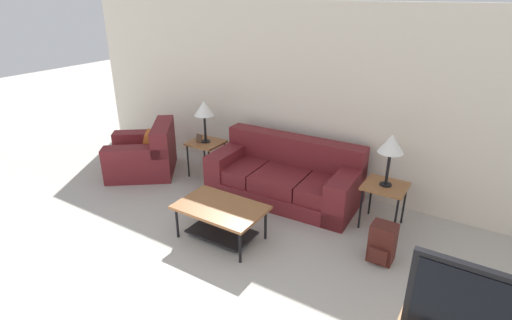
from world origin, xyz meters
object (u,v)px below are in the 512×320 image
Objects in this scene: couch at (285,178)px; table_lamp_left at (204,109)px; side_table_right at (385,190)px; side_table_left at (206,146)px; backpack at (382,243)px; television at (496,318)px; coffee_table at (221,215)px; armchair at (145,155)px; table_lamp_right at (391,145)px.

couch is 1.59m from table_lamp_left.
table_lamp_left is at bearing -180.00° from side_table_right.
couch is at bearing 1.30° from side_table_left.
couch is at bearing 155.45° from backpack.
couch is at bearing 138.64° from television.
backpack reaches higher than coffee_table.
side_table_left is at bearing 166.84° from backpack.
table_lamp_right reaches higher than armchair.
side_table_right is at bearing 118.22° from television.
armchair is 1.40× the size of television.
television is (3.97, -2.25, -0.09)m from table_lamp_left.
side_table_left is (0.92, 0.43, 0.22)m from armchair.
television is at bearing -57.18° from backpack.
side_table_right is (1.52, 1.28, 0.18)m from coffee_table.
couch is 1.74m from backpack.
armchair is 2.33m from coffee_table.
armchair reaches higher than backpack.
couch is 3.25× the size of table_lamp_left.
television is 2.01m from backpack.
table_lamp_left is (-1.38, -0.03, 0.79)m from couch.
television is (4.89, -1.82, 0.71)m from armchair.
television is at bearing -20.40° from armchair.
backpack is (1.59, -0.72, -0.08)m from couch.
television reaches higher than armchair.
television is (3.97, -2.25, 0.49)m from side_table_left.
armchair reaches higher than side_table_left.
armchair is 1.35× the size of coffee_table.
side_table_right is 0.87× the size of table_lamp_left.
table_lamp_left reaches higher than backpack.
table_lamp_left reaches higher than side_table_right.
coffee_table is at bearing 160.51° from television.
side_table_left is at bearing 104.04° from table_lamp_left.
armchair is at bearing 158.47° from coffee_table.
side_table_right is at bearing 6.64° from armchair.
armchair is (-2.30, -0.46, -0.01)m from couch.
armchair is at bearing -168.68° from couch.
table_lamp_right is (3.68, 0.43, 0.80)m from armchair.
side_table_right is at bearing 40.27° from coffee_table.
backpack is at bearing -24.55° from couch.
side_table_left is at bearing -178.70° from couch.
television is (2.59, -2.28, 0.70)m from couch.
couch reaches higher than coffee_table.
armchair is 3.14× the size of backpack.
television reaches higher than table_lamp_left.
coffee_table is 2.32× the size of backpack.
table_lamp_right is at bearing 118.22° from television.
side_table_right is 2.60m from television.
coffee_table is at bearing -95.78° from couch.
side_table_left is at bearing 24.95° from armchair.
couch is 3.25× the size of table_lamp_right.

